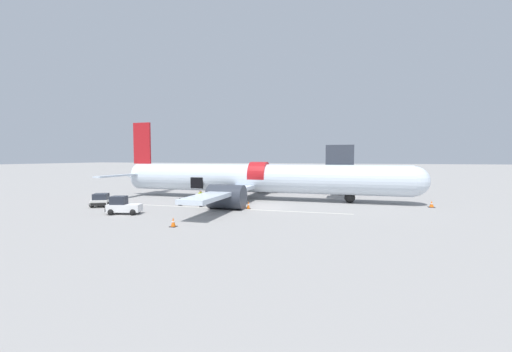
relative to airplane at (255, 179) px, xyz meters
The scene contains 14 objects.
ground_plane 6.97m from the airplane, 65.61° to the right, with size 500.00×500.00×0.00m, color gray.
apron_marking_line 8.22m from the airplane, 87.17° to the right, with size 22.83×0.54×0.01m.
jet_bridge_stub 12.43m from the airplane, 32.43° to the left, with size 3.37×11.49×6.84m.
airplane is the anchor object (origin of this frame).
baggage_tug_lead 16.33m from the airplane, 123.56° to the right, with size 3.31×2.21×1.69m.
baggage_tug_mid 17.75m from the airplane, 145.39° to the right, with size 2.91×3.58×1.41m.
baggage_cart_loading 6.77m from the airplane, 130.27° to the right, with size 4.06×2.75×1.10m.
ground_crew_loader_a 4.78m from the airplane, 101.94° to the right, with size 0.52×0.52×1.64m.
ground_crew_loader_b 8.69m from the airplane, 117.27° to the right, with size 0.57×0.57×1.79m.
ground_crew_driver 4.29m from the airplane, 119.03° to the right, with size 0.44×0.64×1.85m.
suitcase_on_tarmac_upright 10.07m from the airplane, 131.28° to the right, with size 0.40×0.24×0.83m.
safety_cone_nose 19.97m from the airplane, ahead, with size 0.64×0.64×0.70m.
safety_cone_engine_left 17.20m from the airplane, 95.39° to the right, with size 0.51×0.51×0.73m.
safety_cone_wingtip 7.84m from the airplane, 79.31° to the right, with size 0.47×0.47×0.80m.
Camera 1 is at (8.38, -32.07, 5.29)m, focal length 22.00 mm.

